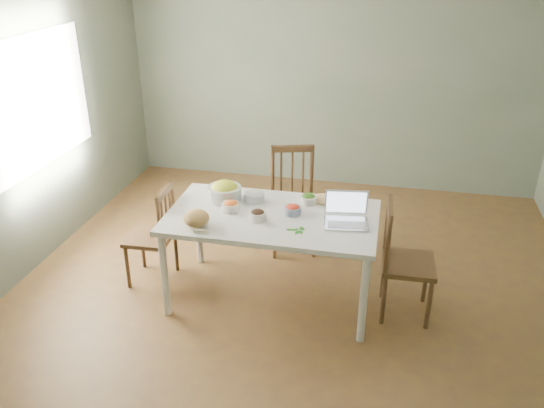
% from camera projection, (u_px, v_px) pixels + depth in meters
% --- Properties ---
extents(floor, '(5.00, 5.00, 0.00)m').
position_uv_depth(floor, '(295.00, 288.00, 5.01)').
color(floor, brown).
rests_on(floor, ground).
extents(wall_back, '(5.00, 0.00, 2.70)m').
position_uv_depth(wall_back, '(334.00, 78.00, 6.63)').
color(wall_back, gray).
rests_on(wall_back, ground).
extents(wall_front, '(5.00, 0.00, 2.70)m').
position_uv_depth(wall_front, '(192.00, 355.00, 2.23)').
color(wall_front, gray).
rests_on(wall_front, ground).
extents(wall_left, '(0.00, 5.00, 2.70)m').
position_uv_depth(wall_left, '(20.00, 127.00, 4.91)').
color(wall_left, gray).
rests_on(wall_left, ground).
extents(window_left, '(0.04, 1.60, 1.20)m').
position_uv_depth(window_left, '(38.00, 101.00, 5.10)').
color(window_left, white).
rests_on(window_left, ground).
extents(dining_table, '(1.72, 0.97, 0.81)m').
position_uv_depth(dining_table, '(272.00, 257.00, 4.72)').
color(dining_table, white).
rests_on(dining_table, floor).
extents(chair_far, '(0.56, 0.54, 1.03)m').
position_uv_depth(chair_far, '(293.00, 202.00, 5.45)').
color(chair_far, '#352215').
rests_on(chair_far, floor).
extents(chair_left, '(0.40, 0.42, 0.93)m').
position_uv_depth(chair_left, '(150.00, 235.00, 4.96)').
color(chair_left, '#352215').
rests_on(chair_left, floor).
extents(chair_right, '(0.43, 0.45, 0.99)m').
position_uv_depth(chair_right, '(409.00, 261.00, 4.49)').
color(chair_right, '#352215').
rests_on(chair_right, floor).
extents(bread_boule, '(0.24, 0.24, 0.13)m').
position_uv_depth(bread_boule, '(196.00, 218.00, 4.35)').
color(bread_boule, tan).
rests_on(bread_boule, dining_table).
extents(butter_stick, '(0.11, 0.03, 0.03)m').
position_uv_depth(butter_stick, '(201.00, 231.00, 4.26)').
color(butter_stick, beige).
rests_on(butter_stick, dining_table).
extents(bowl_squash, '(0.35, 0.35, 0.17)m').
position_uv_depth(bowl_squash, '(224.00, 191.00, 4.78)').
color(bowl_squash, yellow).
rests_on(bowl_squash, dining_table).
extents(bowl_carrot, '(0.16, 0.16, 0.09)m').
position_uv_depth(bowl_carrot, '(231.00, 206.00, 4.61)').
color(bowl_carrot, orange).
rests_on(bowl_carrot, dining_table).
extents(bowl_onion, '(0.21, 0.21, 0.09)m').
position_uv_depth(bowl_onion, '(254.00, 196.00, 4.77)').
color(bowl_onion, silver).
rests_on(bowl_onion, dining_table).
extents(bowl_mushroom, '(0.16, 0.16, 0.09)m').
position_uv_depth(bowl_mushroom, '(258.00, 215.00, 4.44)').
color(bowl_mushroom, black).
rests_on(bowl_mushroom, dining_table).
extents(bowl_redpep, '(0.15, 0.15, 0.08)m').
position_uv_depth(bowl_redpep, '(293.00, 209.00, 4.55)').
color(bowl_redpep, red).
rests_on(bowl_redpep, dining_table).
extents(bowl_broccoli, '(0.16, 0.16, 0.09)m').
position_uv_depth(bowl_broccoli, '(308.00, 198.00, 4.73)').
color(bowl_broccoli, '#245013').
rests_on(bowl_broccoli, dining_table).
extents(flatbread, '(0.26, 0.26, 0.02)m').
position_uv_depth(flatbread, '(323.00, 199.00, 4.80)').
color(flatbread, '#D1BF85').
rests_on(flatbread, dining_table).
extents(basil_bunch, '(0.17, 0.17, 0.02)m').
position_uv_depth(basil_bunch, '(295.00, 229.00, 4.30)').
color(basil_bunch, '#2D8328').
rests_on(basil_bunch, dining_table).
extents(laptop, '(0.38, 0.33, 0.24)m').
position_uv_depth(laptop, '(347.00, 211.00, 4.35)').
color(laptop, silver).
rests_on(laptop, dining_table).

